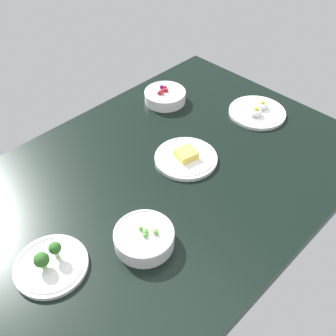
% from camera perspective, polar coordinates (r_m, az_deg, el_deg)
% --- Properties ---
extents(dining_table, '(1.36, 0.96, 0.04)m').
position_cam_1_polar(dining_table, '(1.36, -0.00, -1.22)').
color(dining_table, black).
rests_on(dining_table, ground).
extents(plate_cheese, '(0.22, 0.22, 0.04)m').
position_cam_1_polar(plate_cheese, '(1.39, 2.69, 1.43)').
color(plate_cheese, white).
rests_on(plate_cheese, dining_table).
extents(plate_eggs, '(0.22, 0.22, 0.05)m').
position_cam_1_polar(plate_eggs, '(1.64, 12.64, 7.85)').
color(plate_eggs, white).
rests_on(plate_eggs, dining_table).
extents(plate_broccoli, '(0.20, 0.20, 0.07)m').
position_cam_1_polar(plate_broccoli, '(1.15, -16.43, -12.99)').
color(plate_broccoli, white).
rests_on(plate_broccoli, dining_table).
extents(bowl_berries, '(0.17, 0.17, 0.06)m').
position_cam_1_polar(bowl_berries, '(1.67, -0.42, 10.27)').
color(bowl_berries, white).
rests_on(bowl_berries, dining_table).
extents(bowl_peas, '(0.17, 0.17, 0.06)m').
position_cam_1_polar(bowl_peas, '(1.14, -3.42, -9.88)').
color(bowl_peas, white).
rests_on(bowl_peas, dining_table).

